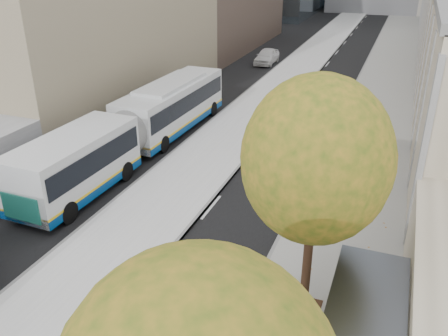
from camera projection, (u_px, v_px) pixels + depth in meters
The scene contains 7 objects.
bus_platform at pixel (269, 97), 36.17m from camera, with size 4.25×150.00×0.15m, color #B9B9B9.
sidewalk at pixel (377, 109), 33.59m from camera, with size 4.75×150.00×0.08m, color gray.
bus_shelter at pixel (374, 316), 11.87m from camera, with size 1.90×4.40×2.53m.
tree_c at pixel (316, 161), 12.96m from camera, with size 4.20×4.20×7.28m.
bus_far at pixel (138, 126), 25.97m from camera, with size 3.05×17.65×2.93m.
cyclist at pixel (208, 314), 13.95m from camera, with size 0.66×1.62×2.01m.
distant_car at pixel (267, 56), 46.31m from camera, with size 1.73×4.30×1.47m, color silver.
Camera 1 is at (5.46, 1.07, 10.61)m, focal length 38.00 mm.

